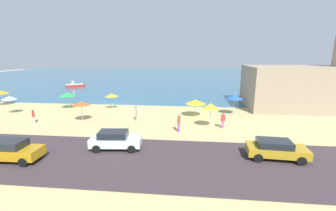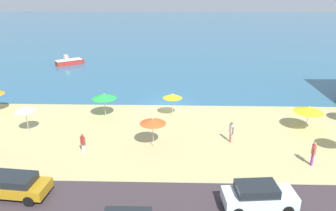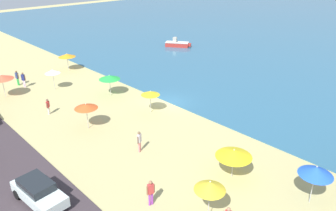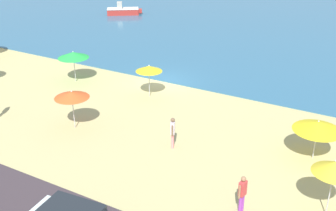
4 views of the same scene
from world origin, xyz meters
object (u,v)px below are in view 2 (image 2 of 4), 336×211
object	(u,v)px
beach_umbrella_1	(309,109)
bather_3	(231,131)
beach_umbrella_8	(172,96)
parked_car_3	(11,185)
beach_umbrella_2	(25,109)
bather_5	(313,152)
bather_4	(83,143)
parked_car_0	(258,196)
beach_umbrella_6	(153,121)
skiff_nearshore	(69,62)
beach_umbrella_3	(104,96)

from	to	relation	value
beach_umbrella_1	bather_3	xyz separation A→B (m)	(-6.91, -2.58, -0.90)
beach_umbrella_1	bather_3	world-z (taller)	beach_umbrella_1
beach_umbrella_8	parked_car_3	bearing A→B (deg)	-126.38
beach_umbrella_2	bather_5	xyz separation A→B (m)	(22.10, -4.64, -1.16)
bather_4	bather_5	size ratio (longest dim) A/B	0.88
bather_3	parked_car_0	bearing A→B (deg)	-88.03
bather_5	bather_4	bearing A→B (deg)	175.66
beach_umbrella_6	skiff_nearshore	size ratio (longest dim) A/B	0.58
bather_5	skiff_nearshore	bearing A→B (deg)	132.36
beach_umbrella_3	bather_4	xyz separation A→B (m)	(-0.18, -7.05, -1.21)
beach_umbrella_2	skiff_nearshore	distance (m)	24.41
beach_umbrella_6	bather_5	xyz separation A→B (m)	(11.31, -2.46, -1.13)
bather_5	beach_umbrella_8	bearing A→B (deg)	139.00
beach_umbrella_8	beach_umbrella_1	bearing A→B (deg)	-13.08
bather_3	bather_5	distance (m)	6.14
beach_umbrella_6	parked_car_3	xyz separation A→B (m)	(-7.98, -6.58, -1.34)
beach_umbrella_8	bather_5	world-z (taller)	beach_umbrella_8
beach_umbrella_8	skiff_nearshore	bearing A→B (deg)	128.98
beach_umbrella_6	parked_car_0	world-z (taller)	beach_umbrella_6
beach_umbrella_2	bather_3	world-z (taller)	beach_umbrella_2
beach_umbrella_2	beach_umbrella_8	bearing A→B (deg)	18.06
skiff_nearshore	bather_3	bearing A→B (deg)	-50.39
parked_car_3	skiff_nearshore	distance (m)	33.48
beach_umbrella_3	bather_5	size ratio (longest dim) A/B	1.33
beach_umbrella_2	skiff_nearshore	bearing A→B (deg)	99.51
beach_umbrella_1	skiff_nearshore	distance (m)	36.00
beach_umbrella_2	bather_5	bearing A→B (deg)	-11.85
parked_car_3	parked_car_0	bearing A→B (deg)	-2.87
bather_4	parked_car_3	size ratio (longest dim) A/B	0.34
beach_umbrella_6	bather_4	bearing A→B (deg)	-166.74
beach_umbrella_1	beach_umbrella_8	distance (m)	11.96
beach_umbrella_2	bather_4	distance (m)	6.71
bather_5	skiff_nearshore	xyz separation A→B (m)	(-26.12, 28.65, -0.50)
beach_umbrella_3	bather_5	distance (m)	18.30
bather_3	beach_umbrella_6	bearing A→B (deg)	-171.99
bather_5	beach_umbrella_1	bearing A→B (deg)	73.53
parked_car_3	skiff_nearshore	world-z (taller)	skiff_nearshore
beach_umbrella_6	beach_umbrella_8	xyz separation A→B (m)	(1.40, 6.15, -0.09)
beach_umbrella_3	parked_car_0	bearing A→B (deg)	-49.08
beach_umbrella_3	skiff_nearshore	distance (m)	22.67
beach_umbrella_1	beach_umbrella_8	world-z (taller)	beach_umbrella_8
parked_car_0	skiff_nearshore	world-z (taller)	skiff_nearshore
beach_umbrella_1	beach_umbrella_3	distance (m)	18.18
bather_4	skiff_nearshore	size ratio (longest dim) A/B	0.38
beach_umbrella_6	bather_3	distance (m)	6.31
parked_car_0	skiff_nearshore	bearing A→B (deg)	122.38
parked_car_0	bather_3	bearing A→B (deg)	91.97
beach_umbrella_8	bather_3	bearing A→B (deg)	-48.09
beach_umbrella_1	beach_umbrella_2	xyz separation A→B (m)	(-23.84, -1.27, 0.27)
beach_umbrella_1	beach_umbrella_6	world-z (taller)	beach_umbrella_6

